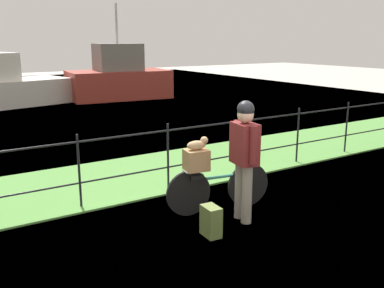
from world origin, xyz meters
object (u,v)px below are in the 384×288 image
(bicycle_main, at_px, (218,188))
(moored_boat_mid, at_px, (119,78))
(terrier_dog, at_px, (198,144))
(cyclist_person, at_px, (244,151))
(backpack_on_paving, at_px, (211,221))
(wooden_crate, at_px, (196,160))

(bicycle_main, xyz_separation_m, moored_boat_mid, (3.79, 12.34, 0.49))
(terrier_dog, bearing_deg, cyclist_person, -52.78)
(moored_boat_mid, bearing_deg, backpack_on_paving, -108.59)
(cyclist_person, bearing_deg, terrier_dog, 127.22)
(cyclist_person, distance_m, backpack_on_paving, 1.05)
(wooden_crate, bearing_deg, moored_boat_mid, 71.40)
(bicycle_main, height_order, backpack_on_paving, bicycle_main)
(terrier_dog, xyz_separation_m, moored_boat_mid, (4.11, 12.28, -0.20))
(backpack_on_paving, bearing_deg, terrier_dog, -16.38)
(terrier_dog, xyz_separation_m, backpack_on_paving, (-0.26, -0.70, -0.84))
(wooden_crate, distance_m, cyclist_person, 0.71)
(moored_boat_mid, bearing_deg, wooden_crate, -108.60)
(terrier_dog, bearing_deg, moored_boat_mid, 71.51)
(bicycle_main, xyz_separation_m, wooden_crate, (-0.34, 0.06, 0.46))
(backpack_on_paving, xyz_separation_m, moored_boat_mid, (4.37, 12.98, 0.64))
(bicycle_main, relative_size, terrier_dog, 4.99)
(backpack_on_paving, bearing_deg, cyclist_person, -71.48)
(backpack_on_paving, relative_size, moored_boat_mid, 0.09)
(wooden_crate, xyz_separation_m, cyclist_person, (0.43, -0.53, 0.19))
(terrier_dog, distance_m, moored_boat_mid, 12.95)
(cyclist_person, bearing_deg, backpack_on_paving, -165.50)
(terrier_dog, distance_m, backpack_on_paving, 1.12)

